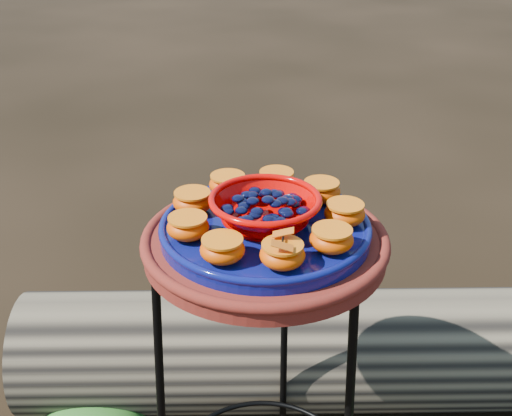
% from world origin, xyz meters
% --- Properties ---
extents(plant_stand, '(0.44, 0.44, 0.70)m').
position_xyz_m(plant_stand, '(0.00, 0.00, 0.35)').
color(plant_stand, black).
rests_on(plant_stand, ground).
extents(terracotta_saucer, '(0.42, 0.42, 0.03)m').
position_xyz_m(terracotta_saucer, '(0.00, 0.00, 0.72)').
color(terracotta_saucer, '#4F1C14').
rests_on(terracotta_saucer, plant_stand).
extents(cobalt_plate, '(0.36, 0.36, 0.02)m').
position_xyz_m(cobalt_plate, '(0.00, 0.00, 0.75)').
color(cobalt_plate, '#04123F').
rests_on(cobalt_plate, terracotta_saucer).
extents(red_bowl, '(0.18, 0.18, 0.05)m').
position_xyz_m(red_bowl, '(0.00, 0.00, 0.78)').
color(red_bowl, '#C50301').
rests_on(red_bowl, cobalt_plate).
extents(glass_gems, '(0.14, 0.14, 0.02)m').
position_xyz_m(glass_gems, '(0.00, 0.00, 0.82)').
color(glass_gems, black).
rests_on(glass_gems, red_bowl).
extents(orange_half_0, '(0.07, 0.07, 0.04)m').
position_xyz_m(orange_half_0, '(0.06, -0.12, 0.78)').
color(orange_half_0, '#CF3300').
rests_on(orange_half_0, cobalt_plate).
extents(orange_half_1, '(0.07, 0.07, 0.04)m').
position_xyz_m(orange_half_1, '(0.12, -0.06, 0.78)').
color(orange_half_1, '#CF3300').
rests_on(orange_half_1, cobalt_plate).
extents(orange_half_2, '(0.07, 0.07, 0.04)m').
position_xyz_m(orange_half_2, '(0.13, 0.03, 0.78)').
color(orange_half_2, '#CF3300').
rests_on(orange_half_2, cobalt_plate).
extents(orange_half_3, '(0.07, 0.07, 0.04)m').
position_xyz_m(orange_half_3, '(0.08, 0.11, 0.78)').
color(orange_half_3, '#CF3300').
rests_on(orange_half_3, cobalt_plate).
extents(orange_half_4, '(0.07, 0.07, 0.04)m').
position_xyz_m(orange_half_4, '(-0.01, 0.14, 0.78)').
color(orange_half_4, '#CF3300').
rests_on(orange_half_4, cobalt_plate).
extents(orange_half_5, '(0.07, 0.07, 0.04)m').
position_xyz_m(orange_half_5, '(-0.09, 0.10, 0.78)').
color(orange_half_5, '#CF3300').
rests_on(orange_half_5, cobalt_plate).
extents(orange_half_6, '(0.07, 0.07, 0.04)m').
position_xyz_m(orange_half_6, '(-0.14, 0.01, 0.78)').
color(orange_half_6, '#CF3300').
rests_on(orange_half_6, cobalt_plate).
extents(orange_half_7, '(0.07, 0.07, 0.04)m').
position_xyz_m(orange_half_7, '(-0.11, -0.08, 0.78)').
color(orange_half_7, '#CF3300').
rests_on(orange_half_7, cobalt_plate).
extents(orange_half_8, '(0.07, 0.07, 0.04)m').
position_xyz_m(orange_half_8, '(-0.04, -0.13, 0.78)').
color(orange_half_8, '#CF3300').
rests_on(orange_half_8, cobalt_plate).
extents(butterfly, '(0.08, 0.06, 0.01)m').
position_xyz_m(butterfly, '(0.06, -0.12, 0.80)').
color(butterfly, '#C5530E').
rests_on(butterfly, orange_half_0).
extents(driftwood_log, '(1.80, 0.88, 0.33)m').
position_xyz_m(driftwood_log, '(0.14, 0.43, 0.16)').
color(driftwood_log, black).
rests_on(driftwood_log, ground).
extents(foliage_back, '(0.32, 0.32, 0.16)m').
position_xyz_m(foliage_back, '(-0.07, 0.45, 0.08)').
color(foliage_back, '#2D5F23').
rests_on(foliage_back, ground).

